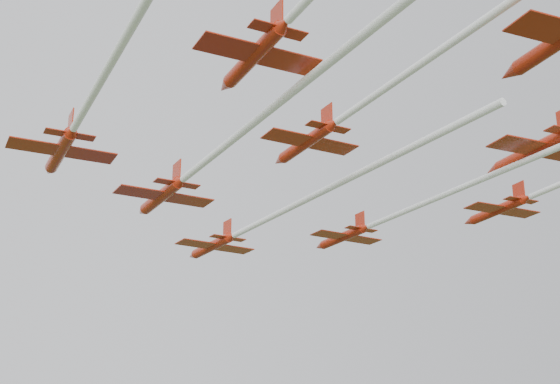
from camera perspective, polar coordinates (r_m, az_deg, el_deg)
name	(u,v)px	position (r m, az deg, el deg)	size (l,w,h in m)	color
jet_lead	(261,222)	(87.28, -1.39, -2.19)	(16.73, 53.72, 2.90)	#AC210D
jet_row2_left	(209,158)	(69.31, -5.24, 2.46)	(14.52, 53.74, 2.94)	#AC210D
jet_row2_right	(428,201)	(75.57, 10.78, -0.69)	(15.23, 55.18, 2.40)	#AC210D
jet_row3_left	(111,63)	(49.56, -12.27, 9.19)	(12.37, 60.30, 2.48)	#AC210D
jet_row3_mid	(408,73)	(57.73, 9.34, 8.62)	(14.24, 58.11, 2.58)	#AC210D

